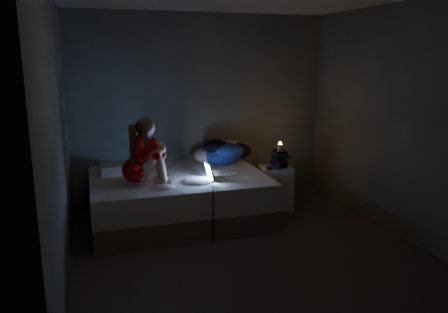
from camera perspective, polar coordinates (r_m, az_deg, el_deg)
name	(u,v)px	position (r m, az deg, el deg)	size (l,w,h in m)	color
floor	(247,250)	(4.84, 2.99, -11.99)	(3.60, 3.80, 0.02)	#4A3E3A
wall_back	(202,108)	(6.26, -2.91, 6.21)	(3.60, 0.02, 2.60)	#41453C
wall_front	(359,179)	(2.78, 16.96, -2.74)	(3.60, 0.02, 2.60)	#41453C
wall_left	(57,139)	(4.19, -20.74, 2.10)	(0.02, 3.80, 2.60)	#41453C
wall_right	(400,122)	(5.35, 21.74, 4.19)	(0.02, 3.80, 2.60)	#41453C
bed	(179,197)	(5.59, -5.88, -5.27)	(2.11, 1.58, 0.58)	#BAB4A9
pillow	(118,169)	(5.69, -13.51, -1.57)	(0.41, 0.29, 0.12)	silver
woman	(135,151)	(5.09, -11.44, 0.70)	(0.48, 0.32, 0.78)	#6F0604
laptop	(199,172)	(5.18, -3.30, -2.07)	(0.31, 0.22, 0.22)	black
clothes_pile	(222,151)	(6.04, -0.26, 0.73)	(0.58, 0.46, 0.35)	navy
nightstand	(276,187)	(6.04, 6.69, -3.96)	(0.43, 0.38, 0.57)	silver
book_stack	(280,159)	(5.97, 7.19, -0.26)	(0.19, 0.25, 0.22)	black
candle	(280,148)	(5.94, 7.23, 1.15)	(0.07, 0.07, 0.08)	beige
phone	(271,169)	(5.84, 6.14, -1.60)	(0.07, 0.14, 0.01)	black
blue_orb	(280,166)	(5.84, 7.27, -1.27)	(0.08, 0.08, 0.08)	navy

